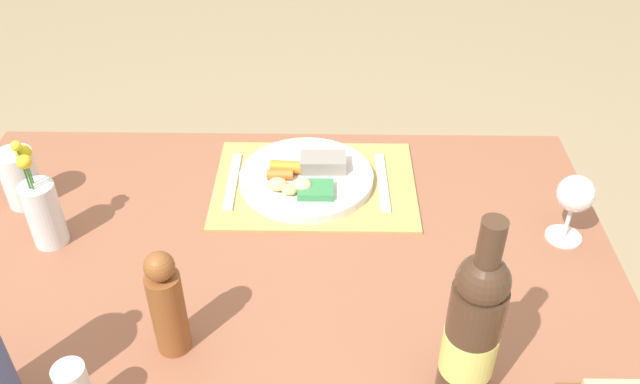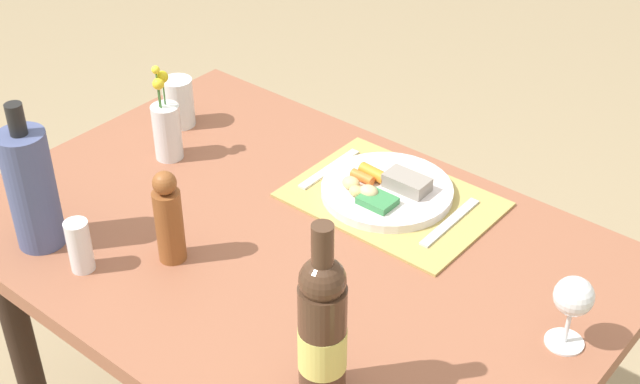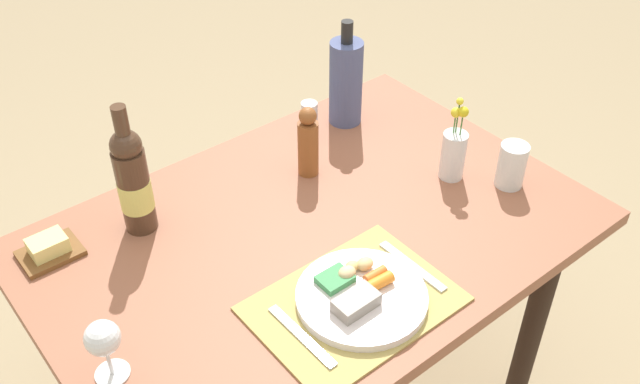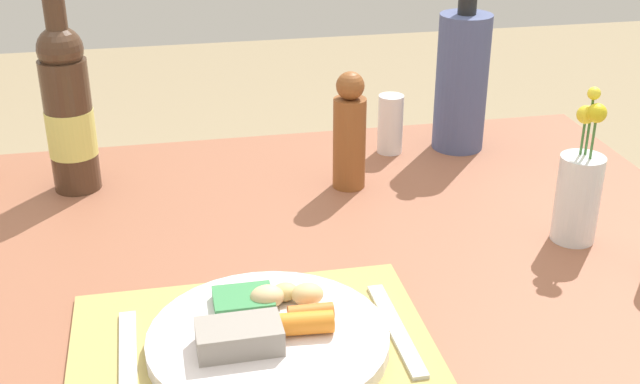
% 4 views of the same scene
% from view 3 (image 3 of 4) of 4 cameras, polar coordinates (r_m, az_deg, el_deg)
% --- Properties ---
extents(dining_table, '(1.26, 0.86, 0.76)m').
position_cam_3_polar(dining_table, '(1.72, -0.54, -5.58)').
color(dining_table, '#92583F').
rests_on(dining_table, ground_plane).
extents(placemat, '(0.41, 0.30, 0.01)m').
position_cam_3_polar(placemat, '(1.48, 2.70, -8.94)').
color(placemat, tan).
rests_on(placemat, dining_table).
extents(dinner_plate, '(0.27, 0.27, 0.05)m').
position_cam_3_polar(dinner_plate, '(1.47, 3.27, -8.23)').
color(dinner_plate, silver).
rests_on(dinner_plate, placemat).
extents(fork, '(0.02, 0.19, 0.00)m').
position_cam_3_polar(fork, '(1.41, -1.48, -11.47)').
color(fork, silver).
rests_on(fork, placemat).
extents(knife, '(0.02, 0.19, 0.00)m').
position_cam_3_polar(knife, '(1.56, 7.42, -5.91)').
color(knife, silver).
rests_on(knife, placemat).
extents(water_tumbler, '(0.07, 0.07, 0.12)m').
position_cam_3_polar(water_tumbler, '(1.81, 15.09, 1.89)').
color(water_tumbler, silver).
rests_on(water_tumbler, dining_table).
extents(wine_bottle, '(0.08, 0.08, 0.33)m').
position_cam_3_polar(wine_bottle, '(1.62, -14.77, 0.87)').
color(wine_bottle, '#462E1F').
rests_on(wine_bottle, dining_table).
extents(butter_dish, '(0.13, 0.10, 0.05)m').
position_cam_3_polar(butter_dish, '(1.68, -20.91, -4.28)').
color(butter_dish, brown).
rests_on(butter_dish, dining_table).
extents(cooler_bottle, '(0.09, 0.09, 0.30)m').
position_cam_3_polar(cooler_bottle, '(1.95, 2.08, 8.85)').
color(cooler_bottle, '#485380').
rests_on(cooler_bottle, dining_table).
extents(pepper_mill, '(0.05, 0.05, 0.19)m').
position_cam_3_polar(pepper_mill, '(1.76, -0.97, 3.97)').
color(pepper_mill, brown).
rests_on(pepper_mill, dining_table).
extents(wine_glass, '(0.07, 0.07, 0.14)m').
position_cam_3_polar(wine_glass, '(1.35, -17.01, -11.31)').
color(wine_glass, white).
rests_on(wine_glass, dining_table).
extents(flower_vase, '(0.06, 0.06, 0.22)m').
position_cam_3_polar(flower_vase, '(1.79, 10.67, 3.17)').
color(flower_vase, silver).
rests_on(flower_vase, dining_table).
extents(salt_shaker, '(0.04, 0.04, 0.10)m').
position_cam_3_polar(salt_shaker, '(1.92, -0.86, 5.82)').
color(salt_shaker, white).
rests_on(salt_shaker, dining_table).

